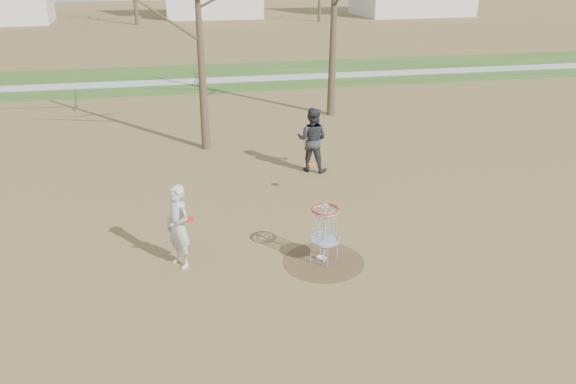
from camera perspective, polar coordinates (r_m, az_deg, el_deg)
The scene contains 9 objects.
ground at distance 12.51m, azimuth 3.65°, elevation -7.10°, with size 160.00×160.00×0.00m, color brown.
green_band at distance 32.18m, azimuth -6.20°, elevation 11.61°, with size 160.00×8.00×0.01m, color #2D5119.
footpath at distance 31.20m, azimuth -6.01°, elevation 11.28°, with size 160.00×1.50×0.01m, color #9E9E99.
dirt_circle at distance 12.51m, azimuth 3.65°, elevation -7.08°, with size 1.80×1.80×0.01m, color #47331E.
player_standing at distance 12.16m, azimuth -11.08°, elevation -3.48°, with size 0.68×0.45×1.86m, color #B7B7B7.
player_throwing at distance 17.36m, azimuth 2.48°, elevation 5.34°, with size 0.98×0.76×2.02m, color #2B2C2F.
disc_grounded at distance 12.63m, azimuth 3.40°, elevation -6.67°, with size 0.22×0.22×0.02m, color white.
discs_in_play at distance 13.64m, azimuth -2.69°, elevation 0.52°, with size 3.68×3.54×0.28m.
disc_golf_basket at distance 12.08m, azimuth 3.75°, elevation -3.35°, with size 0.64×0.64×1.35m.
Camera 1 is at (-2.93, -10.43, 6.25)m, focal length 35.00 mm.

